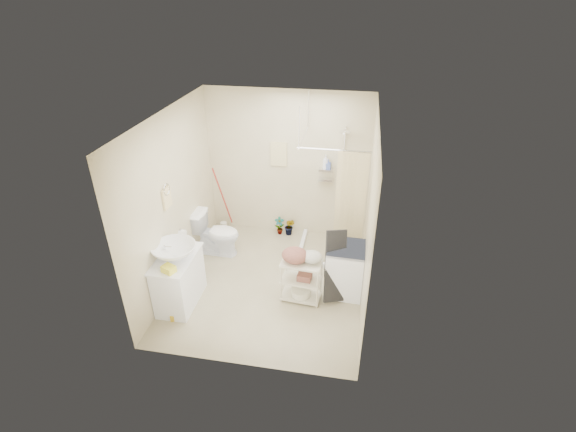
% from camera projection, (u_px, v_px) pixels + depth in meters
% --- Properties ---
extents(floor, '(3.20, 3.20, 0.00)m').
position_uv_depth(floor, '(269.00, 283.00, 6.45)').
color(floor, tan).
rests_on(floor, ground).
extents(ceiling, '(2.80, 3.20, 0.04)m').
position_uv_depth(ceiling, '(265.00, 117.00, 5.17)').
color(ceiling, silver).
rests_on(ceiling, ground).
extents(wall_back, '(2.80, 0.04, 2.60)m').
position_uv_depth(wall_back, '(288.00, 165.00, 7.18)').
color(wall_back, beige).
rests_on(wall_back, ground).
extents(wall_front, '(2.80, 0.04, 2.60)m').
position_uv_depth(wall_front, '(235.00, 279.00, 4.44)').
color(wall_front, beige).
rests_on(wall_front, ground).
extents(wall_left, '(0.04, 3.20, 2.60)m').
position_uv_depth(wall_left, '(173.00, 201.00, 6.02)').
color(wall_left, beige).
rests_on(wall_left, ground).
extents(wall_right, '(0.04, 3.20, 2.60)m').
position_uv_depth(wall_right, '(369.00, 218.00, 5.59)').
color(wall_right, beige).
rests_on(wall_right, ground).
extents(vanity, '(0.49, 0.88, 0.77)m').
position_uv_depth(vanity, '(179.00, 280.00, 5.88)').
color(vanity, white).
rests_on(vanity, ground).
extents(sink, '(0.76, 0.76, 0.21)m').
position_uv_depth(sink, '(174.00, 252.00, 5.64)').
color(sink, white).
rests_on(sink, vanity).
extents(counter_basket, '(0.20, 0.18, 0.09)m').
position_uv_depth(counter_basket, '(169.00, 269.00, 5.39)').
color(counter_basket, yellow).
rests_on(counter_basket, vanity).
extents(floor_basket, '(0.30, 0.27, 0.14)m').
position_uv_depth(floor_basket, '(177.00, 314.00, 5.74)').
color(floor_basket, gold).
rests_on(floor_basket, ground).
extents(toilet, '(0.76, 0.45, 0.77)m').
position_uv_depth(toilet, '(217.00, 233.00, 6.99)').
color(toilet, white).
rests_on(toilet, ground).
extents(mop, '(0.14, 0.14, 1.26)m').
position_uv_depth(mop, '(221.00, 198.00, 7.56)').
color(mop, '#AF2D25').
rests_on(mop, ground).
extents(potted_plant_a, '(0.21, 0.17, 0.34)m').
position_uv_depth(potted_plant_a, '(280.00, 226.00, 7.61)').
color(potted_plant_a, brown).
rests_on(potted_plant_a, ground).
extents(potted_plant_b, '(0.23, 0.20, 0.34)m').
position_uv_depth(potted_plant_b, '(290.00, 227.00, 7.58)').
color(potted_plant_b, brown).
rests_on(potted_plant_b, ground).
extents(hanging_towel, '(0.28, 0.03, 0.42)m').
position_uv_depth(hanging_towel, '(279.00, 154.00, 7.08)').
color(hanging_towel, beige).
rests_on(hanging_towel, wall_back).
extents(towel_ring, '(0.04, 0.22, 0.34)m').
position_uv_depth(towel_ring, '(167.00, 197.00, 5.76)').
color(towel_ring, '#FADF9B').
rests_on(towel_ring, wall_left).
extents(tp_holder, '(0.08, 0.12, 0.14)m').
position_uv_depth(tp_holder, '(182.00, 233.00, 6.34)').
color(tp_holder, white).
rests_on(tp_holder, wall_left).
extents(shower, '(1.10, 1.10, 2.10)m').
position_uv_depth(shower, '(334.00, 196.00, 6.70)').
color(shower, silver).
rests_on(shower, ground).
extents(shampoo_bottle_a, '(0.11, 0.11, 0.25)m').
position_uv_depth(shampoo_bottle_a, '(326.00, 162.00, 6.93)').
color(shampoo_bottle_a, silver).
rests_on(shampoo_bottle_a, shower).
extents(shampoo_bottle_b, '(0.09, 0.09, 0.17)m').
position_uv_depth(shampoo_bottle_b, '(328.00, 165.00, 6.93)').
color(shampoo_bottle_b, '#485CA3').
rests_on(shampoo_bottle_b, shower).
extents(washing_machine, '(0.55, 0.57, 0.78)m').
position_uv_depth(washing_machine, '(345.00, 269.00, 6.10)').
color(washing_machine, white).
rests_on(washing_machine, ground).
extents(laundry_rack, '(0.59, 0.38, 0.78)m').
position_uv_depth(laundry_rack, '(301.00, 277.00, 5.94)').
color(laundry_rack, beige).
rests_on(laundry_rack, ground).
extents(ironing_board, '(0.32, 0.23, 1.10)m').
position_uv_depth(ironing_board, '(335.00, 266.00, 5.90)').
color(ironing_board, black).
rests_on(ironing_board, ground).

